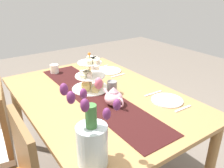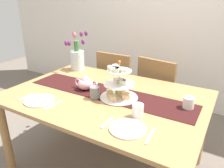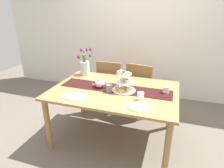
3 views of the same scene
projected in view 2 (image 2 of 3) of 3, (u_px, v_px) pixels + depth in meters
name	position (u px, v px, depth m)	size (l,w,h in m)	color
ground_plane	(106.00, 166.00, 2.07)	(8.00, 8.00, 0.00)	#6B6056
room_wall_rear	(170.00, 12.00, 2.90)	(6.00, 0.08, 2.60)	silver
dining_table	(105.00, 105.00, 1.82)	(1.60, 1.09, 0.75)	#A37747
chair_left	(118.00, 85.00, 2.64)	(0.42, 0.42, 0.91)	brown
chair_right	(159.00, 93.00, 2.40)	(0.49, 0.49, 0.91)	brown
table_runner	(107.00, 93.00, 1.81)	(1.46, 0.30, 0.00)	black
tiered_cake_stand	(119.00, 85.00, 1.69)	(0.30, 0.30, 0.30)	beige
teapot	(85.00, 83.00, 1.86)	(0.24, 0.13, 0.14)	#E5A8BC
tulip_vase	(77.00, 57.00, 2.36)	(0.22, 0.23, 0.42)	silver
cream_jug	(189.00, 103.00, 1.56)	(0.08, 0.08, 0.09)	white
dinner_plate_left	(39.00, 100.00, 1.68)	(0.23, 0.23, 0.01)	white
fork_left	(27.00, 97.00, 1.74)	(0.02, 0.15, 0.01)	silver
knife_left	(53.00, 105.00, 1.61)	(0.01, 0.17, 0.01)	silver
dinner_plate_right	(128.00, 128.00, 1.32)	(0.23, 0.23, 0.01)	white
fork_right	(107.00, 122.00, 1.39)	(0.02, 0.15, 0.01)	silver
knife_right	(150.00, 136.00, 1.26)	(0.01, 0.17, 0.01)	silver
mug_grey	(95.00, 92.00, 1.70)	(0.08, 0.08, 0.10)	slate
mug_white_text	(138.00, 111.00, 1.44)	(0.08, 0.08, 0.10)	white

